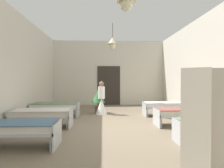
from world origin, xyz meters
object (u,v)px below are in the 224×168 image
Objects in this scene: bed_left_row_0 at (16,128)px; bed_left_row_2 at (56,106)px; bed_left_row_1 at (42,114)px; nurse_near_aisle at (101,102)px; bed_right_row_0 at (217,126)px; potted_plant at (98,97)px; patient_seated_primary at (202,107)px; bed_right_row_1 at (184,113)px; privacy_screen at (223,125)px; bed_right_row_2 at (166,105)px.

bed_left_row_0 is 1.00× the size of bed_left_row_2.
bed_left_row_1 is 3.03m from nurse_near_aisle.
bed_left_row_2 is (0.00, 3.80, 0.00)m from bed_left_row_0.
bed_right_row_0 is (4.69, 0.00, 0.00)m from bed_left_row_0.
bed_left_row_0 and bed_right_row_0 have the same top height.
patient_seated_primary is at bearing -60.48° from potted_plant.
bed_right_row_1 is 1.28× the size of nurse_near_aisle.
patient_seated_primary reaches higher than bed_right_row_0.
bed_right_row_1 is at bearing -42.77° from potted_plant.
privacy_screen is (-0.60, -1.77, -0.02)m from patient_seated_primary.
bed_left_row_0 is 1.00× the size of bed_right_row_2.
nurse_near_aisle is at bearing -67.27° from potted_plant.
privacy_screen is at bearing -119.02° from bed_right_row_0.
bed_left_row_0 is 4.66m from nurse_near_aisle.
bed_right_row_1 and bed_right_row_2 have the same top height.
bed_right_row_0 is at bearing -90.00° from bed_right_row_2.
bed_right_row_2 is at bearing 39.04° from bed_left_row_0.
bed_left_row_2 is at bearing 157.93° from bed_right_row_1.
bed_right_row_0 is 1.00× the size of bed_left_row_2.
bed_right_row_1 is 1.00× the size of bed_left_row_2.
bed_left_row_1 is 5.06m from bed_right_row_2.
bed_right_row_0 and bed_left_row_2 have the same top height.
privacy_screen is at bearing -24.62° from bed_left_row_0.
bed_right_row_1 is (4.69, 0.00, 0.00)m from bed_left_row_1.
bed_left_row_2 is 1.97m from nurse_near_aisle.
patient_seated_primary is 0.72× the size of potted_plant.
privacy_screen is (-0.95, -1.71, 0.41)m from bed_right_row_0.
patient_seated_primary is (-0.35, -3.74, 0.43)m from bed_right_row_2.
bed_right_row_2 is (4.69, 0.00, 0.00)m from bed_left_row_2.
patient_seated_primary reaches higher than bed_right_row_2.
bed_left_row_0 is 1.00× the size of bed_right_row_1.
nurse_near_aisle is 6.24m from privacy_screen.
bed_left_row_2 is (0.00, 1.90, 0.00)m from bed_left_row_1.
nurse_near_aisle is 1.34× the size of potted_plant.
bed_left_row_1 is at bearing 157.93° from bed_right_row_0.
bed_right_row_0 is 1.71× the size of potted_plant.
privacy_screen is at bearing -108.71° from patient_seated_primary.
privacy_screen reaches higher than nurse_near_aisle.
patient_seated_primary is at bearing 170.41° from bed_right_row_0.
bed_left_row_2 is 1.00× the size of bed_right_row_2.
patient_seated_primary is 0.47× the size of privacy_screen.
nurse_near_aisle is at bearing 120.06° from patient_seated_primary.
bed_right_row_2 is at bearing -15.37° from potted_plant.
potted_plant is at bearing 164.63° from bed_right_row_2.
bed_right_row_0 is 1.12× the size of privacy_screen.
nurse_near_aisle is (1.91, 4.25, 0.09)m from bed_left_row_0.
bed_left_row_0 is 1.90m from bed_left_row_1.
bed_right_row_1 is (4.69, 1.90, 0.00)m from bed_left_row_0.
nurse_near_aisle is at bearing 13.13° from bed_left_row_2.
bed_right_row_0 is 1.28× the size of nurse_near_aisle.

